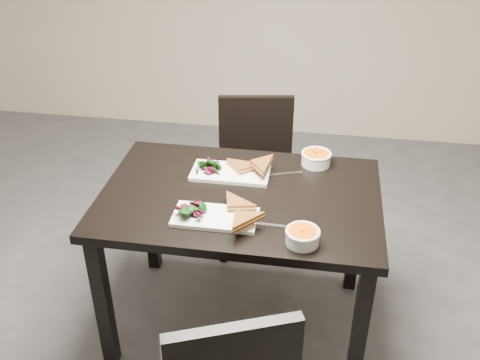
{
  "coord_description": "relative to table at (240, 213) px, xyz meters",
  "views": [
    {
      "loc": [
        0.52,
        -1.61,
        2.03
      ],
      "look_at": [
        0.2,
        0.34,
        0.82
      ],
      "focal_mm": 41.14,
      "sensor_mm": 36.0,
      "label": 1
    }
  ],
  "objects": [
    {
      "name": "table",
      "position": [
        0.0,
        0.0,
        0.0
      ],
      "size": [
        1.2,
        0.8,
        0.75
      ],
      "color": "black",
      "rests_on": "ground"
    },
    {
      "name": "chair_far",
      "position": [
        -0.03,
        0.72,
        -0.17
      ],
      "size": [
        0.48,
        0.48,
        0.85
      ],
      "rotation": [
        0.0,
        0.0,
        0.16
      ],
      "color": "black",
      "rests_on": "ground"
    },
    {
      "name": "plate_near",
      "position": [
        -0.07,
        -0.2,
        0.11
      ],
      "size": [
        0.34,
        0.17,
        0.02
      ],
      "primitive_type": "cube",
      "color": "white",
      "rests_on": "table"
    },
    {
      "name": "sandwich_near",
      "position": [
        -0.0,
        -0.18,
        0.14
      ],
      "size": [
        0.19,
        0.16,
        0.06
      ],
      "primitive_type": null,
      "rotation": [
        0.0,
        0.0,
        0.22
      ],
      "color": "#9A4E20",
      "rests_on": "plate_near"
    },
    {
      "name": "salad_near",
      "position": [
        -0.17,
        -0.2,
        0.14
      ],
      "size": [
        0.11,
        0.1,
        0.05
      ],
      "primitive_type": null,
      "color": "black",
      "rests_on": "plate_near"
    },
    {
      "name": "soup_bowl_near",
      "position": [
        0.29,
        -0.3,
        0.13
      ],
      "size": [
        0.13,
        0.13,
        0.06
      ],
      "color": "white",
      "rests_on": "table"
    },
    {
      "name": "cutlery_near",
      "position": [
        0.15,
        -0.21,
        0.1
      ],
      "size": [
        0.18,
        0.02,
        0.0
      ],
      "primitive_type": "cube",
      "rotation": [
        0.0,
        0.0,
        -0.04
      ],
      "color": "silver",
      "rests_on": "table"
    },
    {
      "name": "plate_far",
      "position": [
        -0.07,
        0.15,
        0.11
      ],
      "size": [
        0.35,
        0.18,
        0.02
      ],
      "primitive_type": "cube",
      "color": "white",
      "rests_on": "table"
    },
    {
      "name": "sandwich_far",
      "position": [
        -0.0,
        0.14,
        0.15
      ],
      "size": [
        0.22,
        0.21,
        0.06
      ],
      "primitive_type": null,
      "rotation": [
        0.0,
        0.0,
        0.66
      ],
      "color": "#9A4E20",
      "rests_on": "plate_far"
    },
    {
      "name": "salad_far",
      "position": [
        -0.17,
        0.15,
        0.14
      ],
      "size": [
        0.11,
        0.1,
        0.05
      ],
      "primitive_type": null,
      "color": "black",
      "rests_on": "plate_far"
    },
    {
      "name": "soup_bowl_far",
      "position": [
        0.31,
        0.31,
        0.13
      ],
      "size": [
        0.14,
        0.14,
        0.06
      ],
      "color": "white",
      "rests_on": "table"
    },
    {
      "name": "cutlery_far",
      "position": [
        0.17,
        0.19,
        0.1
      ],
      "size": [
        0.18,
        0.07,
        0.0
      ],
      "primitive_type": "cube",
      "rotation": [
        0.0,
        0.0,
        0.33
      ],
      "color": "silver",
      "rests_on": "table"
    }
  ]
}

